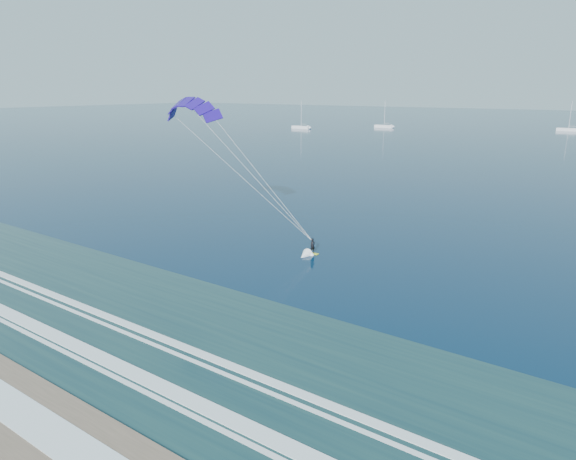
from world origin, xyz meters
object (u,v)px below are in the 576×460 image
(kitesurfer_rig, at_px, (248,171))
(sailboat_1, at_px, (384,126))
(sailboat_0, at_px, (301,127))
(sailboat_2, at_px, (568,129))

(kitesurfer_rig, relative_size, sailboat_1, 1.51)
(sailboat_1, bearing_deg, sailboat_0, -135.70)
(sailboat_0, relative_size, sailboat_1, 1.01)
(sailboat_2, bearing_deg, kitesurfer_rig, -91.31)
(kitesurfer_rig, xyz_separation_m, sailboat_2, (4.49, 195.67, -7.78))
(sailboat_2, bearing_deg, sailboat_1, -159.24)
(sailboat_1, height_order, sailboat_2, sailboat_2)
(kitesurfer_rig, relative_size, sailboat_0, 1.50)
(sailboat_1, distance_m, sailboat_2, 73.04)
(sailboat_0, bearing_deg, sailboat_2, 28.59)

